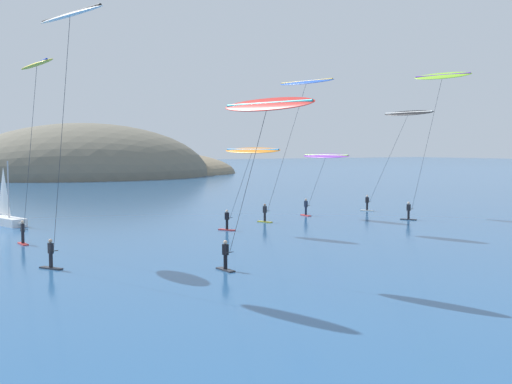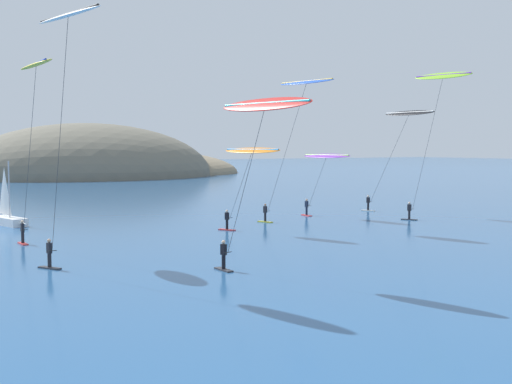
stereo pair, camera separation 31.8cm
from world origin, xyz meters
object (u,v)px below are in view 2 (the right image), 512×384
Objects in this scene: sailboat_near at (10,218)px; kitesurfer_purple at (325,160)px; kitesurfer_blue at (303,93)px; kitesurfer_black at (406,121)px; kitesurfer_lime at (440,89)px; kitesurfer_orange at (250,157)px; kitesurfer_white at (66,37)px; kitesurfer_yellow at (35,79)px; kitesurfer_red at (262,117)px.

kitesurfer_purple is (27.33, -10.04, 5.02)m from sailboat_near.
kitesurfer_black is at bearing 9.44° from kitesurfer_blue.
kitesurfer_blue is at bearing 161.93° from kitesurfer_lime.
kitesurfer_orange is 20.56m from kitesurfer_white.
kitesurfer_blue is (6.04, 1.08, 5.43)m from kitesurfer_orange.
sailboat_near is 0.42× the size of kitesurfer_white.
kitesurfer_orange is 21.30m from kitesurfer_black.
kitesurfer_white is at bearing -91.96° from kitesurfer_yellow.
kitesurfer_blue is 15.03m from kitesurfer_black.
kitesurfer_orange is 17.62m from kitesurfer_yellow.
kitesurfer_yellow is 22.97m from kitesurfer_blue.
kitesurfer_blue is at bearing -143.13° from kitesurfer_purple.
kitesurfer_black reaches higher than kitesurfer_red.
kitesurfer_black is at bearing 18.74° from kitesurfer_white.
kitesurfer_red is (-20.79, -21.03, 2.80)m from kitesurfer_purple.
kitesurfer_blue reaches higher than kitesurfer_black.
kitesurfer_purple reaches higher than sailboat_near.
kitesurfer_white is at bearing -169.86° from kitesurfer_lime.
kitesurfer_purple is 0.46× the size of kitesurfer_white.
kitesurfer_yellow is at bearing -95.08° from sailboat_near.
kitesurfer_lime is 1.08× the size of kitesurfer_blue.
kitesurfer_yellow is 0.91× the size of kitesurfer_lime.
kitesurfer_lime is 7.38m from kitesurfer_black.
kitesurfer_orange is 19.62m from kitesurfer_lime.
kitesurfer_white is (-1.76, -24.89, 12.07)m from sailboat_near.
kitesurfer_lime is (35.25, -1.90, 0.92)m from kitesurfer_yellow.
kitesurfer_red is at bearing -78.12° from sailboat_near.
kitesurfer_purple is 0.67× the size of kitesurfer_red.
kitesurfer_blue is at bearing -170.56° from kitesurfer_black.
kitesurfer_orange reaches higher than sailboat_near.
kitesurfer_white is (-8.30, 6.17, 4.26)m from kitesurfer_red.
kitesurfer_orange is 0.51× the size of kitesurfer_lime.
kitesurfer_purple is at bearing -20.17° from sailboat_near.
kitesurfer_orange is 17.97m from kitesurfer_red.
kitesurfer_yellow is 37.87m from kitesurfer_black.
kitesurfer_black is (20.73, 3.52, 3.38)m from kitesurfer_orange.
kitesurfer_orange is 0.49× the size of kitesurfer_white.
kitesurfer_blue reaches higher than sailboat_near.
kitesurfer_yellow is 1.95× the size of kitesurfer_purple.
kitesurfer_lime is at bearing -9.12° from kitesurfer_orange.
kitesurfer_blue reaches higher than kitesurfer_purple.
kitesurfer_white is at bearing -161.26° from kitesurfer_black.
kitesurfer_orange is 0.73× the size of kitesurfer_red.
kitesurfer_yellow is 30.09m from kitesurfer_purple.
kitesurfer_yellow is 35.31m from kitesurfer_lime.
kitesurfer_blue is (21.39, -14.50, 10.93)m from sailboat_near.
kitesurfer_blue reaches higher than kitesurfer_orange.
kitesurfer_white reaches higher than kitesurfer_lime.
kitesurfer_orange is at bearing 170.88° from kitesurfer_lime.
sailboat_near is 27.72m from kitesurfer_white.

